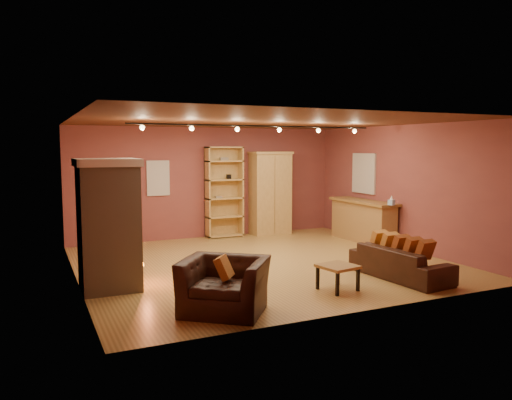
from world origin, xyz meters
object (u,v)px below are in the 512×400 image
bookcase (223,191)px  loveseat (400,256)px  bar_counter (363,221)px  coffee_table (338,269)px  fireplace (109,224)px  armoire (270,193)px  armchair (224,276)px

bookcase → loveseat: 5.40m
bookcase → loveseat: size_ratio=1.20×
bar_counter → coffee_table: bar_counter is taller
fireplace → bookcase: 5.05m
bookcase → armoire: 1.28m
bar_counter → loveseat: (-1.49, -3.09, -0.13)m
fireplace → bookcase: bearing=47.6°
bar_counter → armchair: 6.07m
armchair → armoire: bearing=95.3°
armoire → armchair: size_ratio=1.59×
fireplace → armchair: (1.27, -1.84, -0.56)m
fireplace → bookcase: (3.40, 3.73, 0.12)m
loveseat → coffee_table: (-1.43, -0.18, -0.03)m
armoire → bar_counter: 2.55m
fireplace → bookcase: size_ratio=0.91×
loveseat → armoire: bearing=-3.7°
bookcase → armchair: bearing=-110.9°
loveseat → armchair: size_ratio=1.41×
loveseat → armchair: armchair is taller
bookcase → armchair: 6.00m
armoire → armchair: armoire is taller
bookcase → bar_counter: 3.58m
armoire → loveseat: (0.08, -5.01, -0.71)m
bookcase → coffee_table: (-0.09, -5.35, -0.83)m
bookcase → loveseat: bearing=-75.4°
bookcase → coffee_table: size_ratio=3.66×
coffee_table → bar_counter: bearing=48.2°
bookcase → bar_counter: (2.84, -2.08, -0.66)m
fireplace → bar_counter: size_ratio=1.00×
fireplace → loveseat: fireplace is taller
fireplace → coffee_table: size_ratio=3.34×
armoire → loveseat: 5.06m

